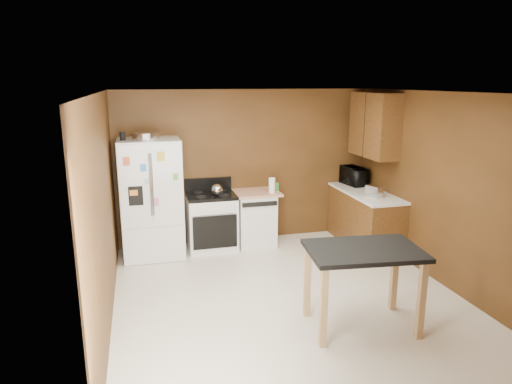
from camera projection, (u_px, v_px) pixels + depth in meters
name	position (u px, v px, depth m)	size (l,w,h in m)	color
floor	(287.00, 296.00, 5.71)	(4.50, 4.50, 0.00)	white
ceiling	(291.00, 93.00, 5.12)	(4.50, 4.50, 0.00)	white
wall_back	(246.00, 167.00, 7.53)	(4.20, 4.20, 0.00)	#573217
wall_front	(388.00, 277.00, 3.30)	(4.20, 4.20, 0.00)	#573217
wall_left	(104.00, 212.00, 4.90)	(4.50, 4.50, 0.00)	#573217
wall_right	(442.00, 190.00, 5.93)	(4.50, 4.50, 0.00)	#573217
roasting_pan	(146.00, 136.00, 6.61)	(0.40, 0.40, 0.10)	silver
pen_cup	(123.00, 136.00, 6.51)	(0.08, 0.08, 0.12)	black
kettle	(217.00, 190.00, 7.04)	(0.18, 0.18, 0.18)	silver
paper_towel	(272.00, 185.00, 7.25)	(0.10, 0.10, 0.24)	white
green_canister	(276.00, 186.00, 7.45)	(0.10, 0.10, 0.11)	green
toaster	(374.00, 191.00, 6.97)	(0.15, 0.24, 0.17)	silver
microwave	(354.00, 177.00, 7.77)	(0.50, 0.34, 0.28)	black
refrigerator	(152.00, 199.00, 6.87)	(0.90, 0.80, 1.80)	white
gas_range	(211.00, 221.00, 7.26)	(0.76, 0.68, 1.10)	white
dishwasher	(255.00, 217.00, 7.46)	(0.78, 0.63, 0.89)	white
right_cabinets	(368.00, 191.00, 7.34)	(0.63, 1.58, 2.45)	brown
island	(363.00, 261.00, 4.84)	(1.27, 0.92, 0.91)	black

